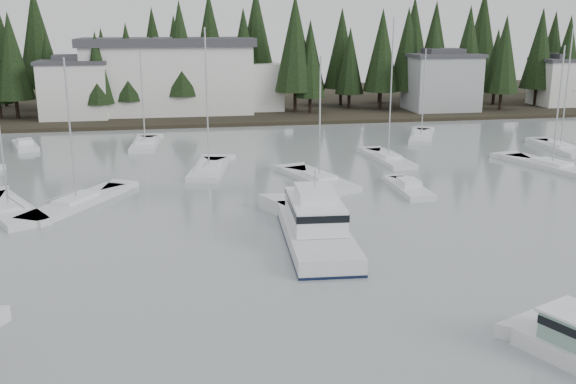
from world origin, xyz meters
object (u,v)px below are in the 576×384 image
object	(u,v)px
house_west	(75,88)
house_east_a	(441,81)
sailboat_8	(560,150)
sailboat_9	(77,205)
sailboat_2	(388,160)
runabout_3	(26,147)
sailboat_7	(319,181)
cabin_cruiser_center	(316,229)
sailboat_12	(9,212)
sailboat_3	(421,138)
runabout_1	(409,190)
sailboat_10	(209,171)
sailboat_5	(552,168)
house_east_b	(564,81)
sailboat_6	(145,146)
harbor_inn	(183,77)

from	to	relation	value
house_west	house_east_a	distance (m)	54.01
sailboat_8	sailboat_9	world-z (taller)	sailboat_8
sailboat_2	house_east_a	bearing A→B (deg)	-34.22
house_west	runabout_3	xyz separation A→B (m)	(-3.00, -19.62, -4.52)
house_east_a	sailboat_7	distance (m)	49.04
cabin_cruiser_center	sailboat_12	size ratio (longest dim) A/B	1.00
house_west	sailboat_3	bearing A→B (deg)	-26.81
house_east_a	sailboat_8	size ratio (longest dim) A/B	0.78
house_west	cabin_cruiser_center	bearing A→B (deg)	-68.56
sailboat_7	runabout_1	world-z (taller)	sailboat_7
house_east_a	sailboat_10	xyz separation A→B (m)	(-37.52, -34.02, -4.83)
house_east_a	sailboat_8	bearing A→B (deg)	-88.07
house_west	sailboat_7	bearing A→B (deg)	-57.74
sailboat_5	house_west	bearing A→B (deg)	35.43
house_east_b	cabin_cruiser_center	world-z (taller)	house_east_b
sailboat_7	sailboat_6	bearing A→B (deg)	21.49
sailboat_2	runabout_1	distance (m)	11.97
house_east_a	house_west	bearing A→B (deg)	178.94
house_east_a	sailboat_6	world-z (taller)	sailboat_6
sailboat_6	sailboat_9	size ratio (longest dim) A/B	0.95
house_east_b	sailboat_2	distance (m)	54.05
sailboat_2	sailboat_5	size ratio (longest dim) A/B	1.21
sailboat_2	sailboat_8	bearing A→B (deg)	-87.61
cabin_cruiser_center	runabout_3	world-z (taller)	cabin_cruiser_center
sailboat_5	cabin_cruiser_center	bearing A→B (deg)	105.84
harbor_inn	sailboat_2	distance (m)	42.09
house_east_b	sailboat_6	bearing A→B (deg)	-161.54
cabin_cruiser_center	sailboat_10	size ratio (longest dim) A/B	0.92
cabin_cruiser_center	sailboat_3	world-z (taller)	sailboat_3
cabin_cruiser_center	sailboat_9	bearing A→B (deg)	59.27
sailboat_7	house_west	bearing A→B (deg)	15.49
house_east_b	sailboat_9	bearing A→B (deg)	-146.86
house_west	sailboat_12	world-z (taller)	sailboat_12
sailboat_3	sailboat_10	xyz separation A→B (m)	(-26.36, -13.37, 0.02)
cabin_cruiser_center	sailboat_6	xyz separation A→B (m)	(-11.88, 35.08, -0.75)
sailboat_9	sailboat_7	bearing A→B (deg)	-48.67
cabin_cruiser_center	sailboat_5	bearing A→B (deg)	-54.57
harbor_inn	sailboat_5	size ratio (longest dim) A/B	2.44
house_east_a	sailboat_2	xyz separation A→B (m)	(-19.39, -32.49, -4.81)
sailboat_5	sailboat_6	bearing A→B (deg)	48.84
house_east_a	runabout_1	bearing A→B (deg)	-116.03
house_west	sailboat_6	size ratio (longest dim) A/B	0.85
house_east_b	sailboat_9	xyz separation A→B (m)	(-70.23, -45.86, -4.35)
sailboat_5	runabout_1	size ratio (longest dim) A/B	1.73
harbor_inn	sailboat_7	xyz separation A→B (m)	(10.71, -44.14, -5.72)
sailboat_9	runabout_1	size ratio (longest dim) A/B	1.68
sailboat_9	sailboat_2	bearing A→B (deg)	-38.63
sailboat_12	runabout_1	world-z (taller)	sailboat_12
sailboat_7	runabout_3	xyz separation A→B (m)	(-28.76, 21.18, 0.08)
sailboat_5	runabout_1	xyz separation A→B (m)	(-16.62, -5.74, 0.08)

